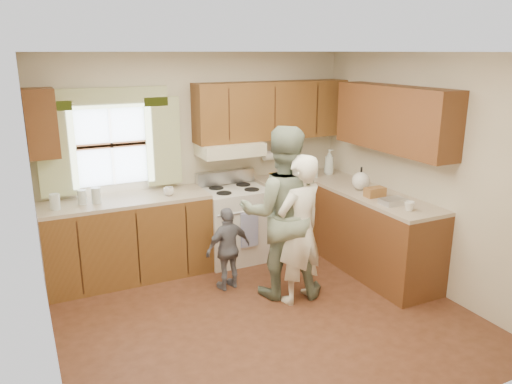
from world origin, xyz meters
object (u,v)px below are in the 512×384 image
child (228,249)px  woman_left (299,230)px  woman_right (282,213)px  stove (234,223)px

child → woman_left: bearing=124.4°
woman_left → woman_right: (-0.09, 0.21, 0.13)m
woman_left → child: size_ratio=1.68×
stove → child: size_ratio=1.17×
woman_right → child: size_ratio=1.96×
stove → child: 0.82m
stove → woman_left: 1.33m
stove → child: stove is taller
stove → child: (-0.38, -0.72, -0.01)m
woman_right → child: bearing=-14.9°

